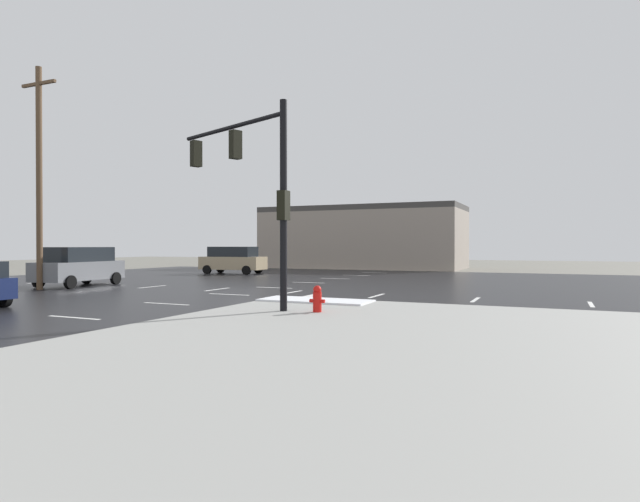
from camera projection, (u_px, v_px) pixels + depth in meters
name	position (u px, v px, depth m)	size (l,w,h in m)	color
ground_plane	(253.00, 291.00, 24.48)	(120.00, 120.00, 0.00)	slate
road_asphalt	(253.00, 291.00, 24.48)	(44.00, 44.00, 0.02)	black
sidewalk_corner	(501.00, 371.00, 8.64)	(18.00, 18.00, 0.14)	#9E9E99
snow_strip_curbside	(315.00, 300.00, 18.79)	(4.00, 1.60, 0.06)	white
lane_markings	(260.00, 294.00, 22.73)	(36.15, 36.15, 0.01)	silver
traffic_signal_mast	(253.00, 175.00, 17.00)	(5.26, 2.22, 6.40)	black
fire_hydrant	(317.00, 299.00, 15.71)	(0.48, 0.26, 0.79)	red
strip_building_background	(363.00, 238.00, 50.40)	(18.66, 8.00, 5.82)	gray
suv_tan	(233.00, 259.00, 39.51)	(4.95, 2.47, 2.03)	tan
suv_grey	(79.00, 266.00, 27.42)	(2.58, 4.98, 2.03)	slate
utility_pole_mid	(39.00, 174.00, 25.06)	(2.20, 0.28, 10.63)	brown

